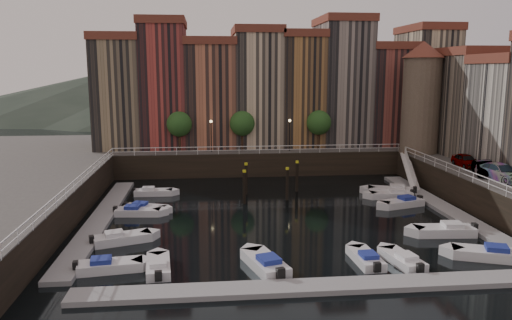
{
  "coord_description": "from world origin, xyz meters",
  "views": [
    {
      "loc": [
        -6.63,
        -45.32,
        13.34
      ],
      "look_at": [
        -1.66,
        4.0,
        4.38
      ],
      "focal_mm": 35.0,
      "sensor_mm": 36.0,
      "label": 1
    }
  ],
  "objects": [
    {
      "name": "promenade_trees",
      "position": [
        -1.33,
        18.2,
        6.58
      ],
      "size": [
        21.2,
        3.2,
        5.2
      ],
      "color": "black",
      "rests_on": "quay_far"
    },
    {
      "name": "car_b",
      "position": [
        20.54,
        0.32,
        3.7
      ],
      "size": [
        2.73,
        4.52,
        1.41
      ],
      "primitive_type": "imported",
      "rotation": [
        0.0,
        0.0,
        -0.31
      ],
      "color": "gray",
      "rests_on": "quay_right"
    },
    {
      "name": "ground",
      "position": [
        0.0,
        0.0,
        0.0
      ],
      "size": [
        200.0,
        200.0,
        0.0
      ],
      "primitive_type": "plane",
      "color": "black",
      "rests_on": "ground"
    },
    {
      "name": "boat_left_1",
      "position": [
        -13.44,
        -7.17,
        0.36
      ],
      "size": [
        4.76,
        3.06,
        1.07
      ],
      "rotation": [
        0.0,
        0.0,
        0.34
      ],
      "color": "silver",
      "rests_on": "ground"
    },
    {
      "name": "corner_tower",
      "position": [
        20.0,
        14.5,
        10.19
      ],
      "size": [
        5.2,
        5.2,
        13.8
      ],
      "color": "#6B5B4C",
      "rests_on": "quay_right"
    },
    {
      "name": "boat_near_1",
      "position": [
        -2.76,
        -13.5,
        0.39
      ],
      "size": [
        3.12,
        5.2,
        1.17
      ],
      "rotation": [
        0.0,
        0.0,
        1.86
      ],
      "color": "silver",
      "rests_on": "ground"
    },
    {
      "name": "boat_near_0",
      "position": [
        -10.0,
        -13.12,
        0.33
      ],
      "size": [
        1.95,
        4.38,
        0.99
      ],
      "rotation": [
        0.0,
        0.0,
        1.67
      ],
      "color": "silver",
      "rests_on": "ground"
    },
    {
      "name": "boat_right_0",
      "position": [
        13.34,
        -13.28,
        0.39
      ],
      "size": [
        5.06,
        3.36,
        1.14
      ],
      "rotation": [
        0.0,
        0.0,
        2.78
      ],
      "color": "silver",
      "rests_on": "ground"
    },
    {
      "name": "car_a",
      "position": [
        20.95,
        4.57,
        3.71
      ],
      "size": [
        1.88,
        4.26,
        1.43
      ],
      "primitive_type": "imported",
      "rotation": [
        0.0,
        0.0,
        -0.05
      ],
      "color": "gray",
      "rests_on": "quay_right"
    },
    {
      "name": "far_terrace",
      "position": [
        3.31,
        23.5,
        10.95
      ],
      "size": [
        48.7,
        10.3,
        17.5
      ],
      "color": "#887556",
      "rests_on": "quay_far"
    },
    {
      "name": "dock_left",
      "position": [
        -16.2,
        -1.0,
        0.17
      ],
      "size": [
        2.0,
        28.0,
        0.35
      ],
      "primitive_type": "cube",
      "color": "gray",
      "rests_on": "ground"
    },
    {
      "name": "gangway",
      "position": [
        17.1,
        10.0,
        1.92
      ],
      "size": [
        2.78,
        8.32,
        3.73
      ],
      "color": "white",
      "rests_on": "ground"
    },
    {
      "name": "railings",
      "position": [
        0.0,
        4.88,
        3.79
      ],
      "size": [
        36.08,
        34.04,
        0.52
      ],
      "color": "white",
      "rests_on": "ground"
    },
    {
      "name": "boat_right_4",
      "position": [
        13.39,
        5.66,
        0.4
      ],
      "size": [
        5.22,
        3.29,
        1.17
      ],
      "rotation": [
        0.0,
        0.0,
        2.82
      ],
      "color": "silver",
      "rests_on": "ground"
    },
    {
      "name": "boat_right_1",
      "position": [
        12.76,
        -7.95,
        0.39
      ],
      "size": [
        5.17,
        2.2,
        1.17
      ],
      "rotation": [
        0.0,
        0.0,
        3.07
      ],
      "color": "silver",
      "rests_on": "ground"
    },
    {
      "name": "dock_near",
      "position": [
        0.0,
        -17.0,
        0.17
      ],
      "size": [
        30.0,
        2.0,
        0.35
      ],
      "primitive_type": "cube",
      "color": "gray",
      "rests_on": "ground"
    },
    {
      "name": "boat_near_3",
      "position": [
        6.85,
        -13.6,
        0.33
      ],
      "size": [
        2.31,
        4.41,
        0.99
      ],
      "rotation": [
        0.0,
        0.0,
        1.76
      ],
      "color": "silver",
      "rests_on": "ground"
    },
    {
      "name": "street_lamps",
      "position": [
        -1.0,
        17.2,
        5.9
      ],
      "size": [
        10.36,
        0.36,
        4.18
      ],
      "color": "black",
      "rests_on": "quay_far"
    },
    {
      "name": "dock_right",
      "position": [
        16.2,
        -1.0,
        0.17
      ],
      "size": [
        2.0,
        28.0,
        0.35
      ],
      "primitive_type": "cube",
      "color": "gray",
      "rests_on": "ground"
    },
    {
      "name": "boat_right_2",
      "position": [
        12.66,
        0.87,
        0.36
      ],
      "size": [
        4.8,
        2.97,
        1.08
      ],
      "rotation": [
        0.0,
        0.0,
        3.45
      ],
      "color": "silver",
      "rests_on": "ground"
    },
    {
      "name": "mooring_pilings",
      "position": [
        -0.08,
        5.82,
        1.65
      ],
      "size": [
        6.57,
        4.91,
        3.78
      ],
      "color": "black",
      "rests_on": "ground"
    },
    {
      "name": "boat_left_2",
      "position": [
        -13.16,
        0.42,
        0.34
      ],
      "size": [
        4.46,
        1.99,
        1.01
      ],
      "rotation": [
        0.0,
        0.0,
        -0.1
      ],
      "color": "silver",
      "rests_on": "ground"
    },
    {
      "name": "quay_far",
      "position": [
        0.0,
        26.0,
        1.5
      ],
      "size": [
        80.0,
        20.0,
        3.0
      ],
      "primitive_type": "cube",
      "color": "black",
      "rests_on": "ground"
    },
    {
      "name": "boat_left_0",
      "position": [
        -13.32,
        -12.75,
        0.35
      ],
      "size": [
        4.62,
        2.19,
        1.04
      ],
      "rotation": [
        0.0,
        0.0,
        0.13
      ],
      "color": "silver",
      "rests_on": "ground"
    },
    {
      "name": "car_c",
      "position": [
        20.94,
        -1.93,
        3.78
      ],
      "size": [
        3.12,
        5.7,
        1.56
      ],
      "primitive_type": "imported",
      "rotation": [
        0.0,
        0.0,
        0.18
      ],
      "color": "gray",
      "rests_on": "quay_right"
    },
    {
      "name": "boat_left_3",
      "position": [
        -12.65,
        1.59,
        0.33
      ],
      "size": [
        4.33,
        2.63,
        0.97
      ],
      "rotation": [
        0.0,
        0.0,
        -0.3
      ],
      "color": "silver",
      "rests_on": "ground"
    },
    {
      "name": "boat_left_4",
      "position": [
        -12.51,
        7.95,
        0.33
      ],
      "size": [
        4.29,
        1.63,
        0.98
      ],
      "rotation": [
        0.0,
        0.0,
        -0.02
      ],
      "color": "silver",
      "rests_on": "ground"
    },
    {
      "name": "mountains",
      "position": [
        1.72,
        110.0,
        7.92
      ],
      "size": [
        145.0,
        100.0,
        18.0
      ],
      "color": "#2D382D",
      "rests_on": "ground"
    },
    {
      "name": "boat_right_3",
      "position": [
        12.81,
        4.1,
        0.36
      ],
      "size": [
        4.71,
        1.99,
        1.07
      ],
      "rotation": [
        0.0,
        0.0,
        3.07
      ],
      "color": "silver",
      "rests_on": "ground"
    },
    {
      "name": "boat_near_2",
      "position": [
        4.37,
        -13.12,
        0.33
      ],
      "size": [
        1.78,
        4.33,
        0.98
      ],
      "rotation": [
        0.0,
        0.0,
        1.63
      ],
      "color": "silver",
      "rests_on": "ground"
    }
  ]
}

